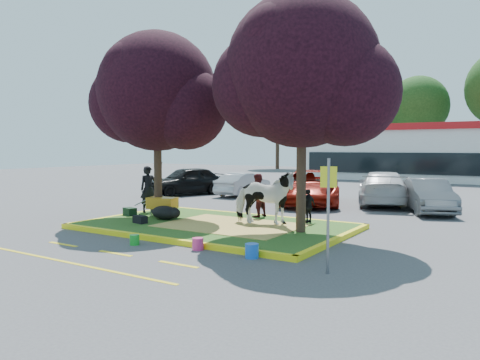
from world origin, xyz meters
The scene contains 32 objects.
ground centered at (0.00, 0.00, 0.00)m, with size 90.00×90.00×0.00m, color #424244.
median_island centered at (0.00, 0.00, 0.07)m, with size 8.00×5.00×0.15m, color #234B17.
curb_near centered at (0.00, -2.58, 0.07)m, with size 8.30×0.16×0.15m, color yellow.
curb_far centered at (0.00, 2.58, 0.07)m, with size 8.30×0.16×0.15m, color yellow.
curb_left centered at (-4.08, 0.00, 0.07)m, with size 0.16×5.30×0.15m, color yellow.
curb_right centered at (4.08, 0.00, 0.07)m, with size 0.16×5.30×0.15m, color yellow.
straw_bedding centered at (0.60, 0.00, 0.15)m, with size 4.20×3.00×0.01m, color #D2BC56.
tree_purple_left centered at (-2.78, 0.38, 4.36)m, with size 5.06×4.20×6.51m.
tree_purple_right centered at (2.92, 0.18, 4.56)m, with size 5.30×4.40×6.82m.
fire_lane_stripe_a centered at (-2.00, -4.20, 0.00)m, with size 1.10×0.12×0.01m, color yellow.
fire_lane_stripe_b centered at (0.00, -4.20, 0.00)m, with size 1.10×0.12×0.01m, color yellow.
fire_lane_stripe_c centered at (2.00, -4.20, 0.00)m, with size 1.10×0.12×0.01m, color yellow.
fire_lane_long centered at (0.00, -5.40, 0.00)m, with size 6.00×0.10×0.01m, color yellow.
retail_building centered at (2.00, 27.98, 2.25)m, with size 20.40×8.40×4.40m.
treeline centered at (1.23, 37.61, 7.73)m, with size 46.58×7.80×14.63m.
cow centered at (1.39, 0.70, 1.00)m, with size 0.92×2.02×1.70m, color white.
calf centered at (-1.97, -0.18, 0.38)m, with size 1.07×0.61×0.46m, color black.
handler centered at (-3.70, 0.85, 1.02)m, with size 0.64×0.42×1.74m, color black.
visitor_a centered at (0.35, 2.03, 0.91)m, with size 0.74×0.58×1.52m, color #431316.
visitor_b centered at (2.40, 1.83, 0.70)m, with size 0.64×0.27×1.10m, color black.
wheelbarrow centered at (-2.51, 0.30, 0.62)m, with size 1.79×0.82×0.68m.
gear_bag_dark centered at (-2.12, -1.21, 0.27)m, with size 0.48×0.26×0.24m, color black.
gear_bag_green centered at (-3.70, -0.12, 0.29)m, with size 0.51×0.32×0.27m, color black.
sign_post centered at (5.07, -3.13, 1.45)m, with size 0.33×0.13×2.37m.
bucket_green centered at (-0.34, -3.22, 0.14)m, with size 0.26×0.26×0.27m, color green.
bucket_pink centered at (1.46, -2.80, 0.15)m, with size 0.29×0.29×0.31m, color #DD3175.
bucket_blue centered at (3.06, -2.80, 0.17)m, with size 0.32×0.32×0.34m, color blue.
car_black centered at (-7.54, 7.82, 0.77)m, with size 1.83×4.54×1.55m, color black.
car_silver centered at (-4.69, 9.13, 0.62)m, with size 1.30×3.74×1.23m, color #A1A4A9.
car_red centered at (-0.11, 7.52, 0.78)m, with size 2.58×5.59×1.55m, color maroon.
car_white centered at (2.73, 9.20, 0.75)m, with size 2.11×5.19×1.51m, color silver.
car_grey centered at (5.00, 7.56, 0.67)m, with size 1.41×4.05×1.34m, color slate.
Camera 1 is at (8.64, -12.05, 2.59)m, focal length 35.00 mm.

